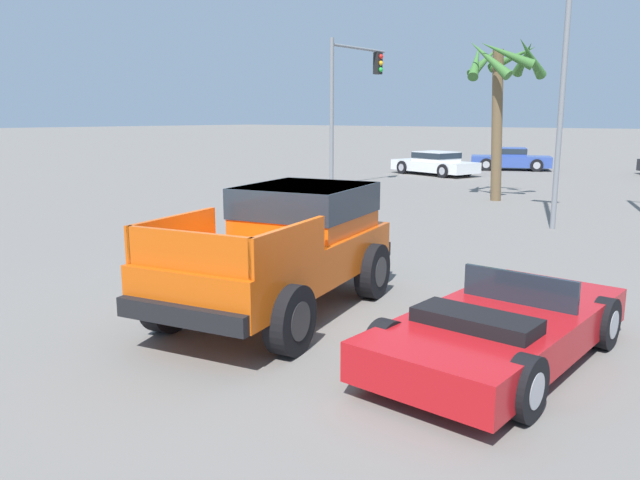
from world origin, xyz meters
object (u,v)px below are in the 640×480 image
Objects in this scene: traffic_light_crosswalk at (353,87)px; street_lamp_post at (567,36)px; red_convertible_car at (501,329)px; parked_car_white at (435,163)px; palm_tree_tall at (501,79)px; orange_pickup_truck at (288,241)px; parked_car_blue at (510,159)px.

street_lamp_post reaches higher than traffic_light_crosswalk.
red_convertible_car is 19.24m from traffic_light_crosswalk.
street_lamp_post is at bearing -125.59° from parked_car_white.
red_convertible_car is at bearing -135.23° from parked_car_white.
parked_car_white is 0.87× the size of palm_tree_tall.
palm_tree_tall is (6.40, -0.29, 0.07)m from traffic_light_crosswalk.
parked_car_white is at bearing 0.48° from traffic_light_crosswalk.
traffic_light_crosswalk reaches higher than palm_tree_tall.
traffic_light_crosswalk is (-12.42, 14.23, 3.69)m from red_convertible_car.
parked_car_white is 10.59m from palm_tree_tall.
palm_tree_tall is (-2.57, 13.88, 3.12)m from orange_pickup_truck.
parked_car_white is at bearing 100.46° from orange_pickup_truck.
orange_pickup_truck is 1.21× the size of red_convertible_car.
parked_car_blue is 0.56× the size of street_lamp_post.
traffic_light_crosswalk is 0.72× the size of street_lamp_post.
street_lamp_post is (9.86, -4.63, 0.80)m from traffic_light_crosswalk.
traffic_light_crosswalk is 10.92m from street_lamp_post.
street_lamp_post is (0.89, 9.54, 3.84)m from orange_pickup_truck.
palm_tree_tall is (6.46, -7.59, 3.57)m from parked_car_white.
parked_car_white is (-12.48, 21.53, 0.20)m from red_convertible_car.
parked_car_white is at bearing 121.77° from red_convertible_car.
traffic_light_crosswalk is at bearing -164.85° from parked_car_white.
traffic_light_crosswalk is 6.40m from palm_tree_tall.
parked_car_blue is at bearing 115.21° from street_lamp_post.
parked_car_blue is (-10.68, 26.83, 0.22)m from red_convertible_car.
red_convertible_car is 0.90× the size of parked_car_blue.
palm_tree_tall is at bearing -92.58° from traffic_light_crosswalk.
street_lamp_post is at bearing -51.44° from palm_tree_tall.
parked_car_white is 0.82× the size of traffic_light_crosswalk.
palm_tree_tall reaches higher than red_convertible_car.
traffic_light_crosswalk reaches higher than parked_car_white.
parked_car_blue is at bearing 109.84° from palm_tree_tall.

